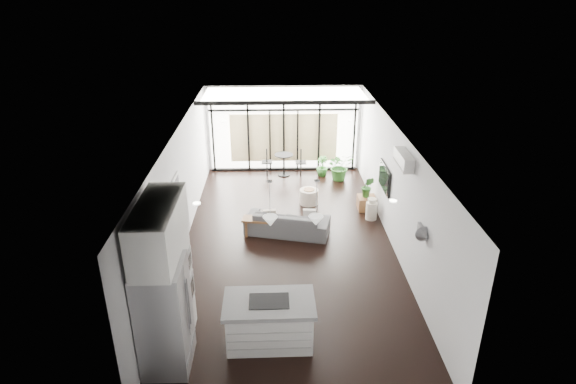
{
  "coord_description": "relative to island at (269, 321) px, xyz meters",
  "views": [
    {
      "loc": [
        -0.31,
        -10.11,
        5.94
      ],
      "look_at": [
        0.0,
        0.3,
        1.25
      ],
      "focal_mm": 30.0,
      "sensor_mm": 36.0,
      "label": 1
    }
  ],
  "objects": [
    {
      "name": "crate",
      "position": [
        2.66,
        5.25,
        -0.25
      ],
      "size": [
        0.49,
        0.49,
        0.37
      ],
      "primitive_type": "cube",
      "rotation": [
        0.0,
        0.0,
        -0.01
      ],
      "color": "brown",
      "rests_on": "floor"
    },
    {
      "name": "milk_can",
      "position": [
        2.68,
        4.65,
        -0.13
      ],
      "size": [
        0.33,
        0.33,
        0.6
      ],
      "primitive_type": "cylinder",
      "rotation": [
        0.0,
        0.0,
        -0.09
      ],
      "color": "beige",
      "rests_on": "floor"
    },
    {
      "name": "wall_left",
      "position": [
        -2.07,
        3.38,
        0.97
      ],
      "size": [
        0.02,
        10.0,
        2.8
      ],
      "primitive_type": "cube",
      "color": "silver",
      "rests_on": "ground"
    },
    {
      "name": "upper_cabinets",
      "position": [
        -1.69,
        -0.12,
        1.92
      ],
      "size": [
        0.62,
        1.75,
        0.86
      ],
      "primitive_type": "cube",
      "color": "silver",
      "rests_on": "wall_left"
    },
    {
      "name": "ac_unit",
      "position": [
        2.81,
        2.58,
        2.02
      ],
      "size": [
        0.22,
        0.9,
        0.3
      ],
      "primitive_type": "cube",
      "color": "silver",
      "rests_on": "wall_right"
    },
    {
      "name": "appliance_column",
      "position": [
        -1.7,
        0.33,
        0.79
      ],
      "size": [
        0.63,
        0.66,
        2.44
      ],
      "primitive_type": "cube",
      "color": "silver",
      "rests_on": "floor"
    },
    {
      "name": "fridge",
      "position": [
        -1.67,
        -0.47,
        0.53
      ],
      "size": [
        0.74,
        0.93,
        1.92
      ],
      "primitive_type": "cube",
      "color": "gray",
      "rests_on": "floor"
    },
    {
      "name": "glazing",
      "position": [
        0.43,
        8.26,
        0.97
      ],
      "size": [
        5.0,
        0.2,
        2.8
      ],
      "primitive_type": "cube",
      "color": "black",
      "rests_on": "ground"
    },
    {
      "name": "pouf",
      "position": [
        1.09,
        5.64,
        -0.22
      ],
      "size": [
        0.67,
        0.67,
        0.43
      ],
      "primitive_type": "cylinder",
      "rotation": [
        0.0,
        0.0,
        0.31
      ],
      "color": "beige",
      "rests_on": "floor"
    },
    {
      "name": "ceiling",
      "position": [
        0.43,
        3.38,
        2.37
      ],
      "size": [
        5.0,
        10.0,
        0.0
      ],
      "primitive_type": "cube",
      "color": "white",
      "rests_on": "ground"
    },
    {
      "name": "tv",
      "position": [
        2.89,
        4.38,
        0.87
      ],
      "size": [
        0.05,
        1.1,
        0.65
      ],
      "primitive_type": "cube",
      "color": "black",
      "rests_on": "wall_right"
    },
    {
      "name": "plant_crate",
      "position": [
        2.66,
        5.25,
        0.07
      ],
      "size": [
        0.48,
        0.68,
        0.27
      ],
      "primitive_type": "imported",
      "rotation": [
        0.0,
        0.0,
        -0.26
      ],
      "color": "#296021",
      "rests_on": "crate"
    },
    {
      "name": "wall_back",
      "position": [
        0.43,
        8.38,
        0.97
      ],
      "size": [
        5.0,
        0.02,
        2.8
      ],
      "primitive_type": "cube",
      "color": "silver",
      "rests_on": "ground"
    },
    {
      "name": "pendant_left",
      "position": [
        0.03,
        0.73,
        1.59
      ],
      "size": [
        0.26,
        0.26,
        0.18
      ],
      "primitive_type": "cone",
      "color": "white",
      "rests_on": "ceiling"
    },
    {
      "name": "bistro_set",
      "position": [
        0.42,
        7.81,
        -0.05
      ],
      "size": [
        1.61,
        0.72,
        0.76
      ],
      "primitive_type": "cube",
      "rotation": [
        0.0,
        0.0,
        -0.05
      ],
      "color": "black",
      "rests_on": "floor"
    },
    {
      "name": "island",
      "position": [
        0.0,
        0.0,
        0.0
      ],
      "size": [
        1.59,
        0.95,
        0.86
      ],
      "primitive_type": "cube",
      "rotation": [
        0.0,
        0.0,
        0.01
      ],
      "color": "silver",
      "rests_on": "floor"
    },
    {
      "name": "sofa",
      "position": [
        0.43,
        3.95,
        -0.02
      ],
      "size": [
        2.17,
        1.08,
        0.81
      ],
      "primitive_type": "imported",
      "rotation": [
        0.0,
        0.0,
        2.9
      ],
      "color": "#464648",
      "rests_on": "floor"
    },
    {
      "name": "cooktop",
      "position": [
        0.0,
        0.0,
        0.44
      ],
      "size": [
        0.69,
        0.46,
        0.01
      ],
      "primitive_type": "cube",
      "rotation": [
        0.0,
        0.0,
        0.01
      ],
      "color": "black",
      "rests_on": "island"
    },
    {
      "name": "wall_right",
      "position": [
        2.93,
        3.38,
        0.97
      ],
      "size": [
        0.02,
        10.0,
        2.8
      ],
      "primitive_type": "cube",
      "color": "silver",
      "rests_on": "ground"
    },
    {
      "name": "plant_med",
      "position": [
        1.66,
        7.74,
        -0.25
      ],
      "size": [
        0.67,
        0.75,
        0.37
      ],
      "primitive_type": "imported",
      "rotation": [
        0.0,
        0.0,
        -0.57
      ],
      "color": "#296021",
      "rests_on": "floor"
    },
    {
      "name": "console_bench",
      "position": [
        0.02,
        3.81,
        -0.2
      ],
      "size": [
        1.47,
        0.56,
        0.46
      ],
      "primitive_type": "cube",
      "rotation": [
        0.0,
        0.0,
        -0.15
      ],
      "color": "brown",
      "rests_on": "floor"
    },
    {
      "name": "floor",
      "position": [
        0.43,
        3.38,
        -0.43
      ],
      "size": [
        5.0,
        10.0,
        0.0
      ],
      "primitive_type": "cube",
      "color": "black",
      "rests_on": "ground"
    },
    {
      "name": "framed_art",
      "position": [
        -2.04,
        2.88,
        1.12
      ],
      "size": [
        0.04,
        0.7,
        0.9
      ],
      "primitive_type": "cube",
      "color": "black",
      "rests_on": "wall_left"
    },
    {
      "name": "pendant_right",
      "position": [
        0.83,
        0.73,
        1.59
      ],
      "size": [
        0.26,
        0.26,
        0.18
      ],
      "primitive_type": "cone",
      "color": "white",
      "rests_on": "ceiling"
    },
    {
      "name": "plant_tall",
      "position": [
        2.19,
        7.39,
        -0.08
      ],
      "size": [
        0.98,
        1.05,
        0.7
      ],
      "primitive_type": "imported",
      "rotation": [
        0.0,
        0.0,
        0.22
      ],
      "color": "#296021",
      "rests_on": "floor"
    },
    {
      "name": "wall_front",
      "position": [
        0.43,
        -1.62,
        0.97
      ],
      "size": [
        5.0,
        0.02,
        2.8
      ],
      "primitive_type": "cube",
      "color": "silver",
      "rests_on": "ground"
    },
    {
      "name": "neighbour_building",
      "position": [
        0.43,
        8.33,
        0.67
      ],
      "size": [
        3.5,
        0.02,
        1.6
      ],
      "primitive_type": "cube",
      "color": "beige",
      "rests_on": "ground"
    },
    {
      "name": "skylight",
      "position": [
        0.43,
        7.38,
        2.34
      ],
      "size": [
        4.7,
        1.9,
        0.06
      ],
      "primitive_type": "cube",
      "color": "white",
      "rests_on": "ceiling"
    }
  ]
}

